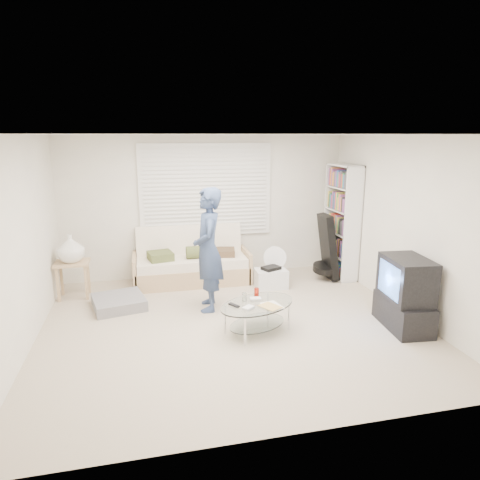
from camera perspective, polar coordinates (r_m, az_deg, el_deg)
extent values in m
plane|color=tan|center=(5.89, -1.02, -11.24)|extent=(5.00, 5.00, 0.00)
cube|color=white|center=(7.65, -4.53, 4.42)|extent=(5.00, 0.02, 2.50)
cube|color=white|center=(3.40, 6.77, -7.73)|extent=(5.00, 0.02, 2.50)
cube|color=white|center=(5.55, -27.23, -0.68)|extent=(0.02, 4.50, 2.50)
cube|color=white|center=(6.45, 21.22, 1.76)|extent=(0.02, 4.50, 2.50)
cube|color=white|center=(5.33, -1.14, 13.89)|extent=(5.00, 4.50, 0.02)
cube|color=white|center=(7.58, -4.54, 6.62)|extent=(2.32, 0.06, 1.62)
cube|color=black|center=(7.57, -4.52, 6.61)|extent=(2.20, 0.01, 1.50)
cube|color=silver|center=(7.54, -4.50, 6.58)|extent=(2.16, 0.04, 1.50)
cube|color=silver|center=(7.56, -4.52, 6.60)|extent=(2.32, 0.08, 1.62)
cube|color=tan|center=(7.47, -6.41, -4.54)|extent=(1.91, 0.77, 0.31)
cube|color=beige|center=(7.38, -6.44, -2.89)|extent=(1.84, 0.71, 0.15)
cube|color=beige|center=(7.62, -6.78, -0.13)|extent=(1.84, 0.21, 0.59)
cube|color=tan|center=(7.40, -13.83, -4.11)|extent=(0.06, 0.77, 0.54)
cube|color=tan|center=(7.59, 0.77, -3.24)|extent=(0.06, 0.77, 0.54)
cube|color=#4C5728|center=(7.28, -10.57, -2.11)|extent=(0.45, 0.45, 0.13)
cylinder|color=#4C5728|center=(7.29, -5.30, -1.59)|extent=(0.48, 0.21, 0.21)
cube|color=#453522|center=(7.42, -2.06, -1.64)|extent=(0.40, 0.40, 0.11)
cube|color=slate|center=(6.66, -15.85, -7.97)|extent=(0.85, 0.85, 0.16)
cube|color=tan|center=(7.14, -21.50, -2.86)|extent=(0.51, 0.41, 0.04)
cube|color=tan|center=(7.11, -23.10, -5.50)|extent=(0.04, 0.04, 0.55)
cube|color=tan|center=(7.05, -19.82, -5.37)|extent=(0.04, 0.04, 0.55)
cube|color=tan|center=(7.40, -22.71, -4.73)|extent=(0.04, 0.04, 0.55)
cube|color=tan|center=(7.34, -19.55, -4.60)|extent=(0.04, 0.04, 0.55)
imported|color=white|center=(7.08, -21.67, -1.03)|extent=(0.41, 0.41, 0.43)
cube|color=white|center=(7.79, 13.43, 2.40)|extent=(0.32, 0.84, 2.00)
cube|color=black|center=(7.59, 11.68, -0.91)|extent=(0.31, 0.42, 1.16)
cylinder|color=black|center=(7.68, 11.24, -3.69)|extent=(0.42, 0.43, 0.17)
cylinder|color=white|center=(7.48, 4.49, -5.57)|extent=(0.27, 0.27, 0.03)
cylinder|color=white|center=(7.43, 4.51, -4.34)|extent=(0.04, 0.04, 0.34)
cylinder|color=white|center=(7.35, 4.55, -2.30)|extent=(0.41, 0.20, 0.39)
cylinder|color=white|center=(7.35, 4.55, -2.30)|extent=(0.11, 0.08, 0.10)
cube|color=white|center=(7.22, 4.14, -5.12)|extent=(0.52, 0.37, 0.31)
cube|color=black|center=(7.16, 4.16, -3.75)|extent=(0.35, 0.31, 0.05)
cube|color=black|center=(6.14, 20.94, -9.11)|extent=(0.55, 0.92, 0.39)
cube|color=black|center=(5.98, 21.33, -4.88)|extent=(0.56, 0.78, 0.57)
cube|color=#649CEB|center=(5.87, 19.31, -5.03)|extent=(0.08, 0.56, 0.43)
ellipsoid|color=silver|center=(5.55, 2.33, -8.55)|extent=(1.24, 1.05, 0.02)
ellipsoid|color=silver|center=(5.65, 2.30, -11.07)|extent=(0.95, 0.80, 0.01)
cylinder|color=silver|center=(5.27, 0.69, -12.20)|extent=(0.03, 0.03, 0.37)
cylinder|color=silver|center=(5.71, 6.55, -10.17)|extent=(0.03, 0.03, 0.37)
cylinder|color=silver|center=(5.58, -2.04, -10.68)|extent=(0.03, 0.03, 0.37)
cylinder|color=silver|center=(5.99, 3.73, -8.91)|extent=(0.03, 0.03, 0.37)
cube|color=white|center=(5.36, 1.11, -9.06)|extent=(0.17, 0.17, 0.04)
cube|color=white|center=(5.63, 2.08, -7.89)|extent=(0.15, 0.11, 0.04)
cylinder|color=silver|center=(5.60, 0.59, -7.60)|extent=(0.06, 0.06, 0.11)
cylinder|color=red|center=(5.74, 2.22, -7.00)|extent=(0.06, 0.06, 0.12)
cube|color=black|center=(5.46, -0.80, -8.68)|extent=(0.13, 0.16, 0.02)
cube|color=white|center=(5.48, 4.28, -8.72)|extent=(0.27, 0.33, 0.01)
cube|color=tan|center=(5.43, 4.04, -8.82)|extent=(0.29, 0.32, 0.01)
imported|color=navy|center=(6.14, -4.27, -1.32)|extent=(0.50, 0.70, 1.79)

